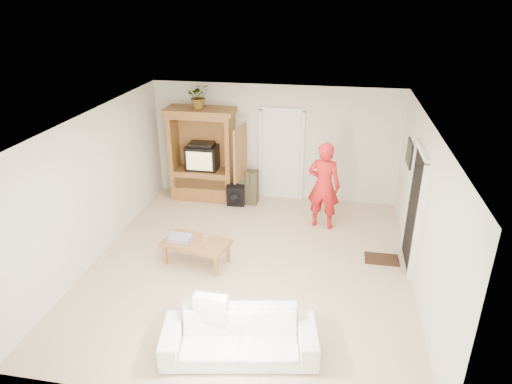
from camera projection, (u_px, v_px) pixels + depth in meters
The scene contains 19 objects.
floor at pixel (250, 265), 8.03m from camera, with size 6.00×6.00×0.00m, color tan.
ceiling at pixel (249, 121), 6.97m from camera, with size 6.00×6.00×0.00m, color white.
wall_back at pixel (275, 143), 10.20m from camera, with size 5.50×5.50×0.00m, color silver.
wall_front at pixel (195, 316), 4.80m from camera, with size 5.50×5.50×0.00m, color silver.
wall_left at pixel (95, 187), 7.95m from camera, with size 6.00×6.00×0.00m, color silver.
wall_right at pixel (424, 211), 7.06m from camera, with size 6.00×6.00×0.00m, color silver.
armoire at pixel (204, 160), 10.31m from camera, with size 1.82×1.14×2.10m.
door_back at pixel (281, 156), 10.26m from camera, with size 0.85×0.05×2.04m, color white.
doorway_right at pixel (414, 211), 7.71m from camera, with size 0.05×0.90×2.04m, color black.
framed_picture at pixel (409, 153), 8.65m from camera, with size 0.03×0.60×0.48m, color black.
doormat at pixel (382, 259), 8.19m from camera, with size 0.60×0.40×0.02m, color #382316.
plant at pixel (199, 96), 9.69m from camera, with size 0.48×0.42×0.53m, color #4C7238.
man at pixel (324, 186), 9.01m from camera, with size 0.65×0.43×1.79m, color red.
sofa at pixel (239, 336), 5.96m from camera, with size 2.02×0.79×0.59m, color white.
coffee_table at pixel (196, 244), 7.96m from camera, with size 1.24×0.83×0.42m.
towel at pixel (180, 238), 7.97m from camera, with size 0.38×0.28×0.08m, color #DE4A86.
candle at pixel (205, 238), 7.94m from camera, with size 0.08×0.08×0.10m, color tan.
backpack_black at pixel (236, 196), 10.16m from camera, with size 0.39×0.23×0.48m, color black, non-canonical shape.
backpack_olive at pixel (249, 187), 10.23m from camera, with size 0.40×0.30×0.76m, color #47442B, non-canonical shape.
Camera 1 is at (1.31, -6.68, 4.45)m, focal length 32.00 mm.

